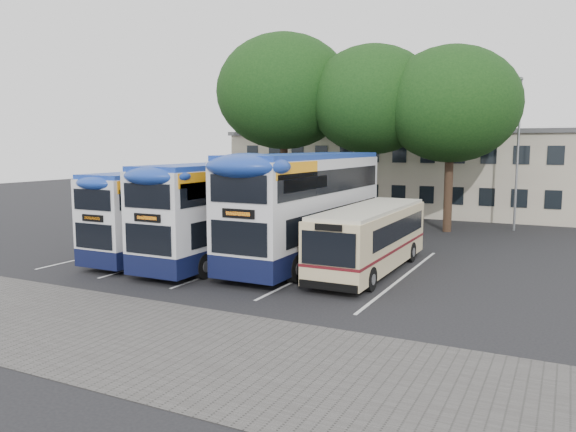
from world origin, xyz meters
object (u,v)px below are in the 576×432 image
(tree_left, at_px, (284,92))
(bus_dd_right, at_px, (307,203))
(bus_single, at_px, (371,235))
(tree_mid, at_px, (373,100))
(lamp_post, at_px, (518,146))
(bus_dd_left, at_px, (170,209))
(bus_dd_mid, at_px, (227,207))
(tree_right, at_px, (451,105))

(tree_left, height_order, bus_dd_right, tree_left)
(bus_single, bearing_deg, tree_mid, 108.38)
(lamp_post, xyz_separation_m, bus_dd_left, (-13.73, -15.36, -2.90))
(tree_mid, bearing_deg, bus_dd_left, -112.57)
(bus_dd_left, height_order, bus_single, bus_dd_left)
(bus_dd_mid, distance_m, bus_single, 6.55)
(bus_dd_left, xyz_separation_m, bus_dd_right, (6.34, 1.50, 0.44))
(lamp_post, bearing_deg, bus_dd_mid, -125.06)
(bus_dd_right, relative_size, bus_single, 1.28)
(tree_right, xyz_separation_m, bus_dd_left, (-10.19, -13.11, -5.29))
(lamp_post, relative_size, tree_mid, 0.80)
(lamp_post, distance_m, bus_dd_right, 15.90)
(lamp_post, relative_size, tree_right, 0.83)
(tree_left, relative_size, bus_single, 1.39)
(tree_left, xyz_separation_m, tree_mid, (5.91, 0.48, -0.70))
(tree_left, height_order, bus_single, tree_left)
(tree_right, xyz_separation_m, bus_single, (-0.70, -12.26, -5.97))
(tree_left, relative_size, tree_mid, 1.10)
(tree_mid, relative_size, bus_dd_mid, 1.08)
(tree_mid, xyz_separation_m, tree_right, (4.76, 0.05, -0.42))
(tree_left, height_order, tree_mid, tree_left)
(tree_right, bearing_deg, bus_dd_right, -108.34)
(tree_left, distance_m, tree_right, 10.74)
(tree_mid, bearing_deg, lamp_post, 15.48)
(lamp_post, relative_size, bus_dd_mid, 0.87)
(tree_mid, bearing_deg, bus_dd_right, -85.50)
(lamp_post, xyz_separation_m, tree_right, (-3.54, -2.25, 2.38))
(tree_mid, distance_m, tree_right, 4.78)
(tree_left, distance_m, bus_dd_right, 14.32)
(lamp_post, bearing_deg, tree_right, -147.57)
(tree_right, height_order, bus_dd_right, tree_right)
(tree_mid, height_order, bus_dd_mid, tree_mid)
(tree_right, relative_size, bus_dd_mid, 1.04)
(bus_dd_mid, bearing_deg, bus_dd_left, -177.61)
(tree_left, xyz_separation_m, bus_dd_left, (0.48, -12.59, -6.41))
(tree_left, bearing_deg, bus_dd_left, -87.81)
(tree_mid, xyz_separation_m, bus_dd_right, (0.91, -11.56, -5.27))
(bus_dd_mid, relative_size, bus_dd_right, 0.91)
(lamp_post, bearing_deg, bus_single, -106.29)
(bus_dd_right, bearing_deg, tree_mid, 94.50)
(tree_mid, height_order, bus_dd_left, tree_mid)
(tree_right, bearing_deg, bus_dd_left, -127.85)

